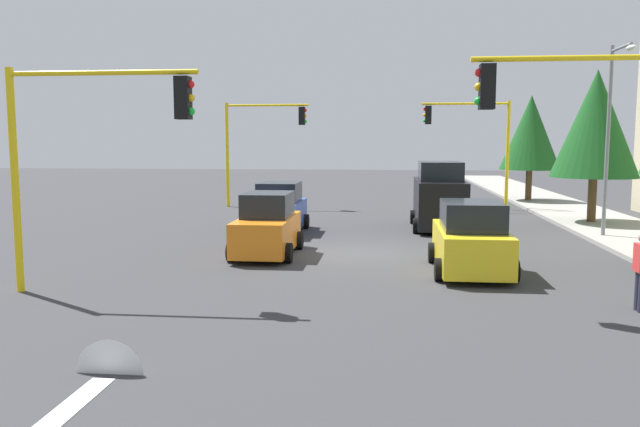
# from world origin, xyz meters

# --- Properties ---
(ground_plane) EXTENTS (120.00, 120.00, 0.00)m
(ground_plane) POSITION_xyz_m (0.00, 0.00, 0.00)
(ground_plane) COLOR #353538
(sidewalk_kerb) EXTENTS (80.00, 4.00, 0.15)m
(sidewalk_kerb) POSITION_xyz_m (-5.00, 10.50, 0.07)
(sidewalk_kerb) COLOR gray
(sidewalk_kerb) RESTS_ON ground
(lane_arrow_near) EXTENTS (2.40, 1.10, 1.10)m
(lane_arrow_near) POSITION_xyz_m (11.51, -3.00, 0.01)
(lane_arrow_near) COLOR silver
(lane_arrow_near) RESTS_ON ground
(traffic_signal_far_right) EXTENTS (0.36, 4.59, 5.68)m
(traffic_signal_far_right) POSITION_xyz_m (-14.00, -5.70, 4.02)
(traffic_signal_far_right) COLOR yellow
(traffic_signal_far_right) RESTS_ON ground
(traffic_signal_near_right) EXTENTS (0.36, 4.59, 5.30)m
(traffic_signal_near_right) POSITION_xyz_m (6.00, -5.64, 3.77)
(traffic_signal_near_right) COLOR yellow
(traffic_signal_near_right) RESTS_ON ground
(traffic_signal_near_left) EXTENTS (0.36, 4.59, 5.49)m
(traffic_signal_near_left) POSITION_xyz_m (6.00, 5.67, 3.89)
(traffic_signal_near_left) COLOR yellow
(traffic_signal_near_left) RESTS_ON ground
(traffic_signal_far_left) EXTENTS (0.36, 4.59, 5.70)m
(traffic_signal_far_left) POSITION_xyz_m (-14.00, 5.70, 4.03)
(traffic_signal_far_left) COLOR yellow
(traffic_signal_far_left) RESTS_ON ground
(street_lamp_curbside) EXTENTS (2.15, 0.28, 7.00)m
(street_lamp_curbside) POSITION_xyz_m (-3.61, 9.20, 4.35)
(street_lamp_curbside) COLOR slate
(street_lamp_curbside) RESTS_ON ground
(tree_roadside_mid) EXTENTS (3.63, 3.63, 6.60)m
(tree_roadside_mid) POSITION_xyz_m (-8.00, 10.00, 4.32)
(tree_roadside_mid) COLOR brown
(tree_roadside_mid) RESTS_ON ground
(tree_roadside_far) EXTENTS (3.44, 3.44, 6.25)m
(tree_roadside_far) POSITION_xyz_m (-18.00, 9.50, 4.08)
(tree_roadside_far) COLOR brown
(tree_roadside_far) RESTS_ON ground
(delivery_van_black) EXTENTS (4.80, 2.22, 2.77)m
(delivery_van_black) POSITION_xyz_m (-6.20, 3.39, 1.28)
(delivery_van_black) COLOR black
(delivery_van_black) RESTS_ON ground
(car_orange) EXTENTS (3.87, 1.94, 1.98)m
(car_orange) POSITION_xyz_m (0.53, -2.51, 0.90)
(car_orange) COLOR orange
(car_orange) RESTS_ON ground
(car_blue) EXTENTS (3.86, 2.08, 1.98)m
(car_blue) POSITION_xyz_m (-4.50, -3.00, 0.90)
(car_blue) COLOR blue
(car_blue) RESTS_ON ground
(car_yellow) EXTENTS (4.09, 2.10, 1.98)m
(car_yellow) POSITION_xyz_m (2.58, 3.55, 0.90)
(car_yellow) COLOR yellow
(car_yellow) RESTS_ON ground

